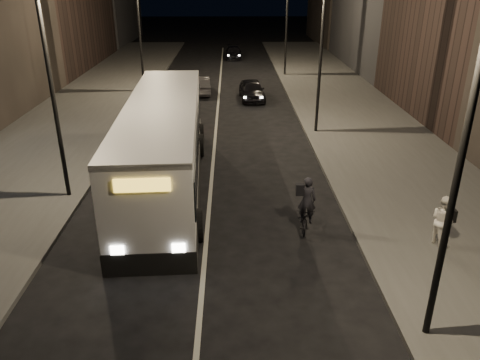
{
  "coord_description": "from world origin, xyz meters",
  "views": [
    {
      "loc": [
        0.85,
        -12.89,
        8.21
      ],
      "look_at": [
        1.17,
        2.26,
        1.5
      ],
      "focal_mm": 35.0,
      "sensor_mm": 36.0,
      "label": 1
    }
  ],
  "objects_px": {
    "city_bus": "(164,141)",
    "pedestrian_woman": "(443,220)",
    "streetlight_left_near": "(55,62)",
    "streetlight_right_far": "(284,11)",
    "car_near": "(252,90)",
    "streetlight_left_far": "(142,17)",
    "cyclist_on_bicycle": "(305,212)",
    "car_mid": "(200,85)",
    "streetlight_right_mid": "(317,34)",
    "streetlight_right_near": "(454,128)",
    "car_far": "(234,53)"
  },
  "relations": [
    {
      "from": "cyclist_on_bicycle",
      "to": "streetlight_right_mid",
      "type": "bearing_deg",
      "value": 87.33
    },
    {
      "from": "streetlight_right_far",
      "to": "streetlight_right_near",
      "type": "bearing_deg",
      "value": -90.0
    },
    {
      "from": "cyclist_on_bicycle",
      "to": "car_mid",
      "type": "bearing_deg",
      "value": 110.91
    },
    {
      "from": "streetlight_right_far",
      "to": "car_mid",
      "type": "bearing_deg",
      "value": -136.51
    },
    {
      "from": "streetlight_right_near",
      "to": "cyclist_on_bicycle",
      "type": "distance_m",
      "value": 7.38
    },
    {
      "from": "pedestrian_woman",
      "to": "car_near",
      "type": "xyz_separation_m",
      "value": [
        -5.23,
        19.66,
        -0.31
      ]
    },
    {
      "from": "streetlight_left_far",
      "to": "car_mid",
      "type": "relative_size",
      "value": 2.07
    },
    {
      "from": "streetlight_right_mid",
      "to": "streetlight_left_far",
      "type": "xyz_separation_m",
      "value": [
        -10.66,
        10.0,
        0.0
      ]
    },
    {
      "from": "city_bus",
      "to": "pedestrian_woman",
      "type": "xyz_separation_m",
      "value": [
        9.48,
        -5.17,
        -0.93
      ]
    },
    {
      "from": "streetlight_right_mid",
      "to": "car_near",
      "type": "bearing_deg",
      "value": 110.96
    },
    {
      "from": "streetlight_right_mid",
      "to": "cyclist_on_bicycle",
      "type": "height_order",
      "value": "streetlight_right_mid"
    },
    {
      "from": "car_mid",
      "to": "car_far",
      "type": "distance_m",
      "value": 15.86
    },
    {
      "from": "streetlight_left_far",
      "to": "car_far",
      "type": "xyz_separation_m",
      "value": [
        6.54,
        15.28,
        -4.77
      ]
    },
    {
      "from": "car_mid",
      "to": "streetlight_left_near",
      "type": "bearing_deg",
      "value": 71.73
    },
    {
      "from": "streetlight_right_near",
      "to": "city_bus",
      "type": "bearing_deg",
      "value": 127.9
    },
    {
      "from": "car_near",
      "to": "pedestrian_woman",
      "type": "bearing_deg",
      "value": -78.91
    },
    {
      "from": "pedestrian_woman",
      "to": "streetlight_left_near",
      "type": "bearing_deg",
      "value": 58.58
    },
    {
      "from": "streetlight_right_mid",
      "to": "city_bus",
      "type": "distance_m",
      "value": 10.45
    },
    {
      "from": "streetlight_right_mid",
      "to": "pedestrian_woman",
      "type": "height_order",
      "value": "streetlight_right_mid"
    },
    {
      "from": "streetlight_left_near",
      "to": "streetlight_left_far",
      "type": "bearing_deg",
      "value": 90.0
    },
    {
      "from": "streetlight_right_far",
      "to": "streetlight_left_far",
      "type": "bearing_deg",
      "value": -150.64
    },
    {
      "from": "car_near",
      "to": "cyclist_on_bicycle",
      "type": "bearing_deg",
      "value": -90.57
    },
    {
      "from": "city_bus",
      "to": "pedestrian_woman",
      "type": "bearing_deg",
      "value": -31.37
    },
    {
      "from": "car_far",
      "to": "streetlight_left_near",
      "type": "bearing_deg",
      "value": -102.16
    },
    {
      "from": "streetlight_left_far",
      "to": "cyclist_on_bicycle",
      "type": "distance_m",
      "value": 22.88
    },
    {
      "from": "streetlight_left_near",
      "to": "streetlight_right_far",
      "type": "bearing_deg",
      "value": 66.04
    },
    {
      "from": "car_near",
      "to": "car_far",
      "type": "height_order",
      "value": "car_near"
    },
    {
      "from": "streetlight_right_near",
      "to": "city_bus",
      "type": "relative_size",
      "value": 0.61
    },
    {
      "from": "streetlight_left_near",
      "to": "city_bus",
      "type": "bearing_deg",
      "value": 20.03
    },
    {
      "from": "cyclist_on_bicycle",
      "to": "car_far",
      "type": "relative_size",
      "value": 0.5
    },
    {
      "from": "cyclist_on_bicycle",
      "to": "pedestrian_woman",
      "type": "height_order",
      "value": "cyclist_on_bicycle"
    },
    {
      "from": "streetlight_right_mid",
      "to": "city_bus",
      "type": "height_order",
      "value": "streetlight_right_mid"
    },
    {
      "from": "streetlight_right_near",
      "to": "streetlight_right_mid",
      "type": "bearing_deg",
      "value": 90.0
    },
    {
      "from": "car_mid",
      "to": "streetlight_left_far",
      "type": "bearing_deg",
      "value": -11.02
    },
    {
      "from": "streetlight_right_mid",
      "to": "car_mid",
      "type": "bearing_deg",
      "value": 124.9
    },
    {
      "from": "streetlight_right_near",
      "to": "city_bus",
      "type": "height_order",
      "value": "streetlight_right_near"
    },
    {
      "from": "streetlight_left_far",
      "to": "cyclist_on_bicycle",
      "type": "xyz_separation_m",
      "value": [
        8.74,
        -20.63,
        -4.68
      ]
    },
    {
      "from": "streetlight_right_far",
      "to": "cyclist_on_bicycle",
      "type": "height_order",
      "value": "streetlight_right_far"
    },
    {
      "from": "streetlight_right_mid",
      "to": "cyclist_on_bicycle",
      "type": "distance_m",
      "value": 11.77
    },
    {
      "from": "streetlight_right_mid",
      "to": "car_near",
      "type": "relative_size",
      "value": 2.01
    },
    {
      "from": "streetlight_right_far",
      "to": "car_far",
      "type": "xyz_separation_m",
      "value": [
        -4.12,
        9.28,
        -4.77
      ]
    },
    {
      "from": "streetlight_right_far",
      "to": "car_mid",
      "type": "distance_m",
      "value": 10.39
    },
    {
      "from": "streetlight_left_far",
      "to": "car_near",
      "type": "bearing_deg",
      "value": -16.34
    },
    {
      "from": "streetlight_right_near",
      "to": "streetlight_right_mid",
      "type": "distance_m",
      "value": 16.0
    },
    {
      "from": "streetlight_right_far",
      "to": "streetlight_left_far",
      "type": "relative_size",
      "value": 1.0
    },
    {
      "from": "streetlight_left_far",
      "to": "city_bus",
      "type": "xyz_separation_m",
      "value": [
        3.46,
        -16.74,
        -3.43
      ]
    },
    {
      "from": "streetlight_right_far",
      "to": "car_near",
      "type": "xyz_separation_m",
      "value": [
        -2.97,
        -8.26,
        -4.67
      ]
    },
    {
      "from": "streetlight_right_mid",
      "to": "streetlight_left_near",
      "type": "bearing_deg",
      "value": -143.12
    },
    {
      "from": "city_bus",
      "to": "cyclist_on_bicycle",
      "type": "xyz_separation_m",
      "value": [
        5.28,
        -3.89,
        -1.26
      ]
    },
    {
      "from": "streetlight_left_far",
      "to": "cyclist_on_bicycle",
      "type": "bearing_deg",
      "value": -67.04
    }
  ]
}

